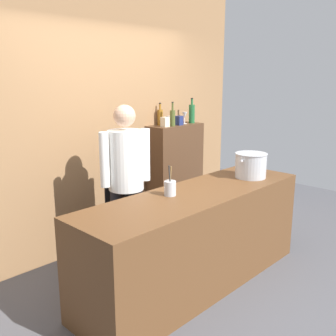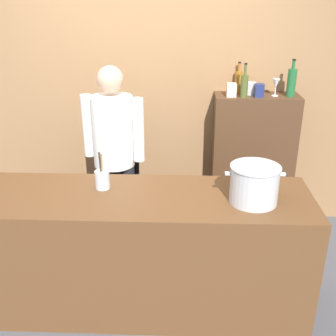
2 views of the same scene
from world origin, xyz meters
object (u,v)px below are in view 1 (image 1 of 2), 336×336
utensil_crock (170,188)px  spice_tin_cream (165,122)px  wine_bottle_olive (173,117)px  wine_glass_short (185,116)px  wine_bottle_green (192,113)px  chef (126,177)px  stockpot_large (251,165)px  wine_bottle_amber (160,117)px  spice_tin_silver (170,121)px  spice_tin_navy (179,120)px

utensil_crock → spice_tin_cream: size_ratio=2.33×
wine_bottle_olive → wine_glass_short: bearing=11.3°
utensil_crock → wine_bottle_green: size_ratio=0.84×
chef → stockpot_large: (1.04, -0.75, 0.06)m
utensil_crock → spice_tin_cream: 1.48m
spice_tin_cream → wine_bottle_amber: bearing=64.4°
chef → stockpot_large: chef is taller
spice_tin_silver → spice_tin_cream: bearing=-155.5°
wine_bottle_green → spice_tin_silver: (-0.34, 0.06, -0.07)m
utensil_crock → wine_bottle_amber: 1.65m
wine_bottle_olive → wine_glass_short: wine_bottle_olive is taller
wine_bottle_green → wine_bottle_amber: 0.47m
chef → wine_bottle_amber: size_ratio=6.01×
spice_tin_cream → spice_tin_silver: 0.20m
chef → stockpot_large: bearing=156.9°
wine_bottle_amber → spice_tin_silver: (0.10, -0.08, -0.05)m
wine_bottle_green → wine_bottle_olive: bearing=-173.2°
wine_bottle_green → spice_tin_navy: 0.29m
chef → wine_glass_short: (1.38, 0.47, 0.47)m
wine_bottle_olive → wine_bottle_green: bearing=6.8°
wine_glass_short → spice_tin_silver: bearing=166.7°
spice_tin_cream → spice_tin_navy: bearing=-2.5°
stockpot_large → spice_tin_navy: 1.24m
wine_bottle_green → wine_bottle_amber: (-0.45, 0.14, -0.02)m
chef → wine_bottle_olive: (1.10, 0.41, 0.47)m
stockpot_large → wine_glass_short: 1.33m
utensil_crock → wine_glass_short: 1.79m
utensil_crock → wine_bottle_amber: wine_bottle_amber is taller
stockpot_large → spice_tin_cream: bearing=92.3°
stockpot_large → wine_bottle_amber: bearing=88.7°
spice_tin_navy → stockpot_large: bearing=-99.4°
chef → wine_bottle_green: (1.52, 0.46, 0.49)m
wine_bottle_amber → spice_tin_navy: (0.16, -0.17, -0.05)m
chef → wine_bottle_green: bearing=-150.2°
chef → wine_glass_short: size_ratio=10.91×
spice_tin_silver → utensil_crock: bearing=-136.5°
chef → utensil_crock: chef is taller
stockpot_large → spice_tin_navy: spice_tin_navy is taller
spice_tin_silver → spice_tin_navy: size_ratio=0.95×
spice_tin_silver → wine_bottle_amber: bearing=142.5°
stockpot_large → wine_glass_short: wine_glass_short is taller
spice_tin_navy → wine_glass_short: bearing=16.2°
stockpot_large → utensil_crock: bearing=170.9°
wine_bottle_amber → spice_tin_cream: 0.19m
stockpot_large → spice_tin_silver: size_ratio=3.53×
wine_bottle_amber → wine_glass_short: (0.31, -0.13, 0.00)m
stockpot_large → wine_bottle_green: 1.37m
stockpot_large → wine_bottle_amber: wine_bottle_amber is taller
wine_bottle_olive → wine_bottle_amber: wine_bottle_olive is taller
utensil_crock → spice_tin_silver: spice_tin_silver is taller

